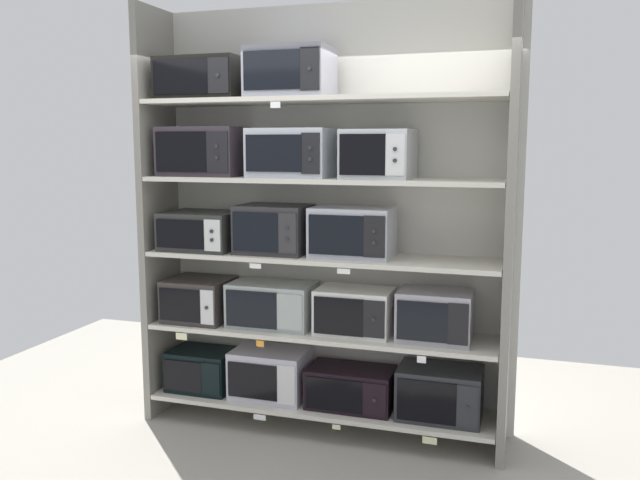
{
  "coord_description": "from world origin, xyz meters",
  "views": [
    {
      "loc": [
        1.31,
        -4.11,
        1.93
      ],
      "look_at": [
        0.0,
        0.0,
        1.3
      ],
      "focal_mm": 37.33,
      "sensor_mm": 36.0,
      "label": 1
    }
  ],
  "objects": [
    {
      "name": "upright_left",
      "position": [
        -1.2,
        0.0,
        1.42
      ],
      "size": [
        0.05,
        0.48,
        2.85
      ],
      "primitive_type": "cube",
      "color": "gray",
      "rests_on": "ground"
    },
    {
      "name": "shelf_0",
      "position": [
        0.0,
        0.0,
        0.17
      ],
      "size": [
        2.34,
        0.48,
        0.03
      ],
      "primitive_type": "cube",
      "color": "beige",
      "rests_on": "ground"
    },
    {
      "name": "microwave_1",
      "position": [
        -0.36,
        -0.0,
        0.35
      ],
      "size": [
        0.51,
        0.36,
        0.33
      ],
      "color": "#B4B1C3",
      "rests_on": "shelf_0"
    },
    {
      "name": "microwave_10",
      "position": [
        0.22,
        -0.0,
        1.36
      ],
      "size": [
        0.52,
        0.35,
        0.32
      ],
      "color": "#B1B4C2",
      "rests_on": "shelf_2"
    },
    {
      "name": "microwave_12",
      "position": [
        -0.19,
        -0.0,
        1.87
      ],
      "size": [
        0.53,
        0.4,
        0.32
      ],
      "color": "#B1B8C3",
      "rests_on": "shelf_3"
    },
    {
      "name": "microwave_14",
      "position": [
        -0.82,
        -0.0,
        2.36
      ],
      "size": [
        0.57,
        0.39,
        0.28
      ],
      "color": "black",
      "rests_on": "shelf_4"
    },
    {
      "name": "microwave_5",
      "position": [
        -0.34,
        -0.0,
        0.84
      ],
      "size": [
        0.57,
        0.34,
        0.3
      ],
      "color": "#9DA7A4",
      "rests_on": "shelf_1"
    },
    {
      "name": "upright_right",
      "position": [
        1.2,
        0.0,
        1.42
      ],
      "size": [
        0.05,
        0.48,
        2.85
      ],
      "primitive_type": "cube",
      "color": "gray",
      "rests_on": "ground"
    },
    {
      "name": "microwave_3",
      "position": [
        0.81,
        -0.0,
        0.35
      ],
      "size": [
        0.53,
        0.37,
        0.33
      ],
      "color": "#27292D",
      "rests_on": "shelf_0"
    },
    {
      "name": "price_tag_5",
      "position": [
        0.72,
        -0.24,
        0.64
      ],
      "size": [
        0.06,
        0.0,
        0.04
      ],
      "primitive_type": "cube",
      "color": "white"
    },
    {
      "name": "shelf_2",
      "position": [
        0.0,
        0.0,
        1.19
      ],
      "size": [
        2.34,
        0.48,
        0.03
      ],
      "primitive_type": "cube",
      "color": "beige"
    },
    {
      "name": "price_tag_8",
      "position": [
        -0.21,
        -0.24,
        2.16
      ],
      "size": [
        0.06,
        0.0,
        0.04
      ],
      "primitive_type": "cube",
      "color": "white"
    },
    {
      "name": "microwave_11",
      "position": [
        -0.83,
        -0.0,
        1.87
      ],
      "size": [
        0.56,
        0.39,
        0.33
      ],
      "color": "#352C35",
      "rests_on": "shelf_3"
    },
    {
      "name": "shelf_3",
      "position": [
        0.0,
        0.0,
        1.69
      ],
      "size": [
        2.34,
        0.48,
        0.03
      ],
      "primitive_type": "cube",
      "color": "beige"
    },
    {
      "name": "microwave_4",
      "position": [
        -0.89,
        -0.0,
        0.84
      ],
      "size": [
        0.43,
        0.41,
        0.29
      ],
      "color": "#332E2C",
      "rests_on": "shelf_1"
    },
    {
      "name": "microwave_6",
      "position": [
        0.24,
        -0.0,
        0.84
      ],
      "size": [
        0.49,
        0.34,
        0.3
      ],
      "color": "silver",
      "rests_on": "shelf_1"
    },
    {
      "name": "price_tag_4",
      "position": [
        -0.33,
        -0.24,
        0.64
      ],
      "size": [
        0.05,
        0.0,
        0.04
      ],
      "primitive_type": "cube",
      "color": "orange"
    },
    {
      "name": "microwave_13",
      "position": [
        0.39,
        -0.0,
        1.86
      ],
      "size": [
        0.42,
        0.42,
        0.31
      ],
      "color": "#B4BABF",
      "rests_on": "shelf_3"
    },
    {
      "name": "microwave_8",
      "position": [
        -0.86,
        -0.0,
        1.33
      ],
      "size": [
        0.5,
        0.44,
        0.26
      ],
      "color": "#2C2E2B",
      "rests_on": "shelf_2"
    },
    {
      "name": "microwave_9",
      "position": [
        -0.32,
        -0.0,
        1.36
      ],
      "size": [
        0.47,
        0.38,
        0.32
      ],
      "color": "#2C2B2E",
      "rests_on": "shelf_2"
    },
    {
      "name": "shelf_1",
      "position": [
        0.0,
        0.0,
        0.68
      ],
      "size": [
        2.34,
        0.48,
        0.03
      ],
      "primitive_type": "cube",
      "color": "beige"
    },
    {
      "name": "price_tag_6",
      "position": [
        -0.36,
        -0.24,
        1.15
      ],
      "size": [
        0.08,
        0.0,
        0.03
      ],
      "primitive_type": "cube",
      "color": "white"
    },
    {
      "name": "price_tag_7",
      "position": [
        0.23,
        -0.24,
        1.15
      ],
      "size": [
        0.08,
        0.0,
        0.03
      ],
      "primitive_type": "cube",
      "color": "white"
    },
    {
      "name": "price_tag_1",
      "position": [
        0.19,
        -0.24,
        0.13
      ],
      "size": [
        0.05,
        0.0,
        0.03
      ],
      "primitive_type": "cube",
      "color": "beige"
    },
    {
      "name": "microwave_2",
      "position": [
        0.22,
        -0.0,
        0.32
      ],
      "size": [
        0.57,
        0.35,
        0.27
      ],
      "color": "black",
      "rests_on": "shelf_0"
    },
    {
      "name": "back_panel",
      "position": [
        0.0,
        0.26,
        1.42
      ],
      "size": [
        2.54,
        0.04,
        2.85
      ],
      "primitive_type": "cube",
      "color": "beige",
      "rests_on": "ground"
    },
    {
      "name": "microwave_7",
      "position": [
        0.76,
        -0.0,
        0.85
      ],
      "size": [
        0.46,
        0.34,
        0.32
      ],
      "color": "#A29EA9",
      "rests_on": "shelf_1"
    },
    {
      "name": "price_tag_0",
      "position": [
        -0.34,
        -0.24,
        0.13
      ],
      "size": [
        0.09,
        0.0,
        0.04
      ],
      "primitive_type": "cube",
      "color": "white"
    },
    {
      "name": "shelf_4",
      "position": [
        0.0,
        0.0,
        2.2
      ],
      "size": [
        2.34,
        0.48,
        0.03
      ],
      "primitive_type": "cube",
      "color": "beige"
    },
    {
      "name": "microwave_15",
      "position": [
        -0.2,
        -0.0,
        2.38
      ],
      "size": [
        0.53,
        0.38,
        0.32
      ],
      "color": "#9C9CAB",
      "rests_on": "shelf_4"
    },
    {
      "name": "price_tag_3",
      "position": [
        -0.91,
        -0.24,
        0.63
      ],
      "size": [
        0.08,
        0.0,
        0.05
      ],
      "primitive_type": "cube",
      "color": "beige"
    },
    {
      "name": "price_tag_2",
      "position": [
        0.78,
        -0.24,
        0.13
      ],
      "size": [
        0.09,
        0.0,
        0.04
      ],
      "primitive_type": "cube",
      "color": "beige"
    },
    {
      "name": "microwave_0",
      "position": [
        -0.88,
        -0.0,
        0.33
      ],
      "size": [
        0.45,
        0.35,
        0.28
      ],
      "color": "black",
      "rests_on": "shelf_0"
    }
  ]
}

